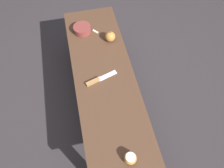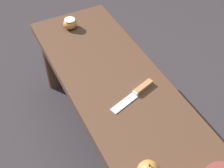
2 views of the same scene
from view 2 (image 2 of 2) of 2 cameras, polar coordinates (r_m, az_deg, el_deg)
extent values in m
plane|color=#2D282B|center=(1.58, 2.63, -13.09)|extent=(8.00, 8.00, 0.00)
cube|color=#472D1E|center=(1.25, 3.24, -3.75)|extent=(1.37, 0.41, 0.04)
cylinder|color=#472D1E|center=(1.78, -11.05, 4.14)|extent=(0.08, 0.08, 0.38)
cylinder|color=#472D1E|center=(1.84, -2.67, 6.92)|extent=(0.08, 0.08, 0.38)
cube|color=silver|center=(1.23, 2.26, -3.45)|extent=(0.07, 0.13, 0.00)
cube|color=silver|center=(1.26, 4.31, -1.68)|extent=(0.03, 0.02, 0.02)
cube|color=#9E7042|center=(1.28, 5.75, -0.54)|extent=(0.05, 0.10, 0.02)
cylinder|color=#4C3319|center=(0.99, 6.89, -14.55)|extent=(0.01, 0.01, 0.01)
ellipsoid|color=#B27233|center=(1.59, -7.68, 10.88)|extent=(0.07, 0.07, 0.05)
cylinder|color=beige|center=(1.58, -7.77, 11.59)|extent=(0.05, 0.05, 0.00)
camera|label=1|loc=(1.62, -11.67, 55.45)|focal=35.00mm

